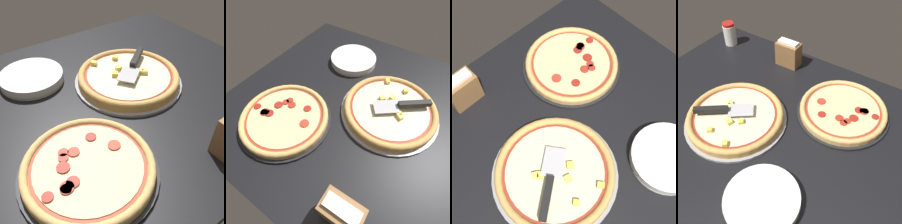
# 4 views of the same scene
# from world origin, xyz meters

# --- Properties ---
(ground_plane) EXTENTS (1.21, 1.04, 0.04)m
(ground_plane) POSITION_xyz_m (0.00, 0.00, -0.02)
(ground_plane) COLOR black
(pizza_pan_front) EXTENTS (0.40, 0.40, 0.01)m
(pizza_pan_front) POSITION_xyz_m (-0.07, -0.03, 0.01)
(pizza_pan_front) COLOR #939399
(pizza_pan_front) RESTS_ON ground_plane
(pizza_front) EXTENTS (0.38, 0.38, 0.04)m
(pizza_front) POSITION_xyz_m (-0.07, -0.03, 0.03)
(pizza_front) COLOR tan
(pizza_front) RESTS_ON pizza_pan_front
(pizza_pan_back) EXTENTS (0.37, 0.37, 0.01)m
(pizza_pan_back) POSITION_xyz_m (0.26, 0.24, 0.01)
(pizza_pan_back) COLOR black
(pizza_pan_back) RESTS_ON ground_plane
(pizza_back) EXTENTS (0.35, 0.35, 0.03)m
(pizza_back) POSITION_xyz_m (0.26, 0.24, 0.02)
(pizza_back) COLOR #DBAD60
(pizza_back) RESTS_ON pizza_pan_back
(serving_spatula) EXTENTS (0.21, 0.17, 0.02)m
(serving_spatula) POSITION_xyz_m (-0.13, -0.06, 0.06)
(serving_spatula) COLOR #B7B7BC
(serving_spatula) RESTS_ON pizza_front
(plate_stack) EXTENTS (0.24, 0.24, 0.04)m
(plate_stack) POSITION_xyz_m (0.23, -0.24, 0.02)
(plate_stack) COLOR white
(plate_stack) RESTS_ON ground_plane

